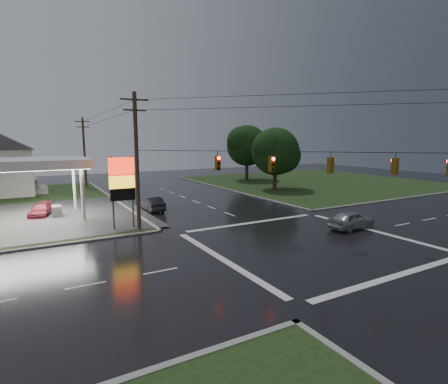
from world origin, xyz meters
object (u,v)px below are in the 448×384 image
pylon_sign (122,181)px  tree_ne_far (248,146)px  tree_ne_near (276,152)px  car_pump (41,210)px  utility_pole_nw (137,160)px  car_crossing (351,220)px  utility_pole_n (84,152)px  car_north (152,204)px

pylon_sign → tree_ne_far: tree_ne_far is taller
tree_ne_near → car_pump: bearing=-175.0°
car_pump → pylon_sign: bearing=-39.6°
utility_pole_nw → car_crossing: 18.23m
pylon_sign → car_pump: pylon_sign is taller
tree_ne_near → car_pump: 30.92m
tree_ne_near → car_pump: size_ratio=2.19×
utility_pole_n → pylon_sign: bearing=-92.1°
car_north → car_pump: size_ratio=1.08×
car_crossing → car_pump: bearing=47.5°
tree_ne_near → tree_ne_far: tree_ne_far is taller
car_crossing → tree_ne_near: bearing=-24.9°
tree_ne_far → tree_ne_near: bearing=-104.1°
pylon_sign → utility_pole_nw: bearing=-45.0°
pylon_sign → utility_pole_nw: 2.22m
pylon_sign → car_crossing: size_ratio=1.37×
car_north → car_crossing: car_crossing is taller
pylon_sign → car_pump: 11.08m
car_crossing → car_pump: size_ratio=1.07×
utility_pole_n → car_pump: (-6.76, -18.67, -4.87)m
tree_ne_near → car_north: 21.58m
car_pump → tree_ne_near: bearing=22.3°
tree_ne_far → car_pump: bearing=-156.3°
tree_ne_far → utility_pole_nw: bearing=-137.4°
car_north → car_crossing: (12.15, -15.28, 0.02)m
tree_ne_near → car_crossing: bearing=-111.5°
pylon_sign → utility_pole_nw: utility_pole_nw is taller
tree_ne_near → car_pump: tree_ne_near is taller
tree_ne_far → car_crossing: bearing=-108.8°
pylon_sign → car_north: size_ratio=1.35×
utility_pole_nw → car_pump: utility_pole_nw is taller
utility_pole_nw → tree_ne_near: size_ratio=1.22×
tree_ne_near → car_crossing: 22.79m
car_pump → utility_pole_nw: bearing=-38.2°
car_crossing → tree_ne_far: bearing=-22.2°
utility_pole_n → tree_ne_near: bearing=-34.1°
tree_ne_near → car_north: (-20.32, -5.45, -4.83)m
tree_ne_near → tree_ne_far: size_ratio=0.92×
pylon_sign → utility_pole_n: bearing=87.9°
utility_pole_n → car_north: size_ratio=2.37×
utility_pole_nw → car_north: size_ratio=2.48×
pylon_sign → utility_pole_nw: size_ratio=0.55×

